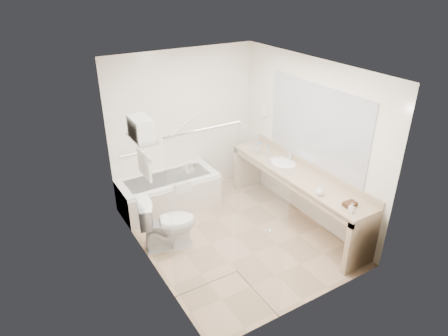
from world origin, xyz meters
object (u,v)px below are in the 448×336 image
amenity_basket (350,204)px  bathtub (169,192)px  toilet (168,224)px  water_bottle_left (268,152)px  vanity_counter (297,185)px

amenity_basket → bathtub: bearing=121.1°
toilet → water_bottle_left: bearing=-65.8°
bathtub → toilet: bearing=-114.7°
toilet → water_bottle_left: water_bottle_left is taller
vanity_counter → toilet: vanity_counter is taller
vanity_counter → toilet: bearing=168.3°
bathtub → water_bottle_left: (1.49, -0.69, 0.65)m
toilet → amenity_basket: (1.93, -1.48, 0.49)m
vanity_counter → water_bottle_left: bearing=93.1°
water_bottle_left → bathtub: bearing=155.2°
amenity_basket → water_bottle_left: size_ratio=0.97×
toilet → amenity_basket: size_ratio=4.65×
water_bottle_left → amenity_basket: bearing=-90.2°
toilet → vanity_counter: bearing=-86.1°
bathtub → vanity_counter: 2.09m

